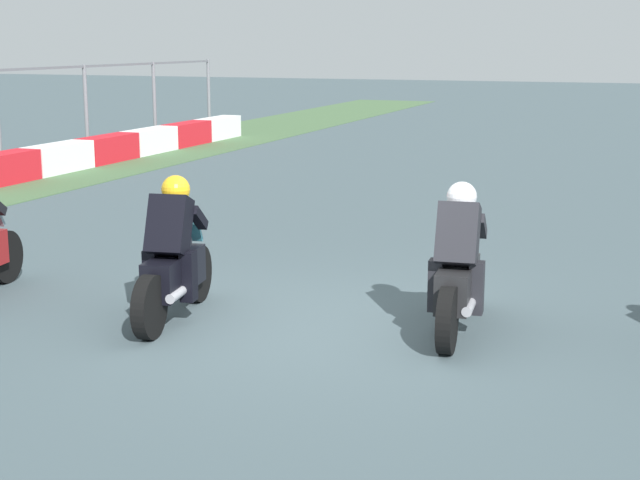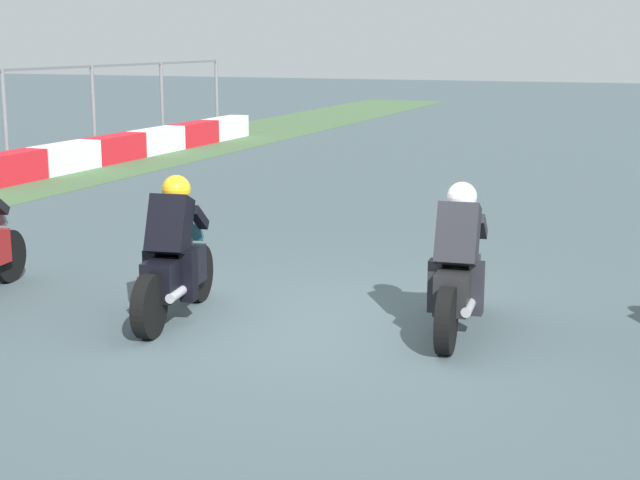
# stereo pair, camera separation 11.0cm
# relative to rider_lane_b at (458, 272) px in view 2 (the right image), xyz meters

# --- Properties ---
(ground_plane) EXTENTS (120.00, 120.00, 0.00)m
(ground_plane) POSITION_rel_rider_lane_b_xyz_m (-0.34, 1.37, -0.62)
(ground_plane) COLOR #45565B
(rider_lane_b) EXTENTS (2.04, 0.56, 1.51)m
(rider_lane_b) POSITION_rel_rider_lane_b_xyz_m (0.00, 0.00, 0.00)
(rider_lane_b) COLOR black
(rider_lane_b) RESTS_ON ground_plane
(rider_lane_c) EXTENTS (2.04, 0.60, 1.51)m
(rider_lane_c) POSITION_rel_rider_lane_b_xyz_m (-0.60, 2.88, 0.00)
(rider_lane_c) COLOR black
(rider_lane_c) RESTS_ON ground_plane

